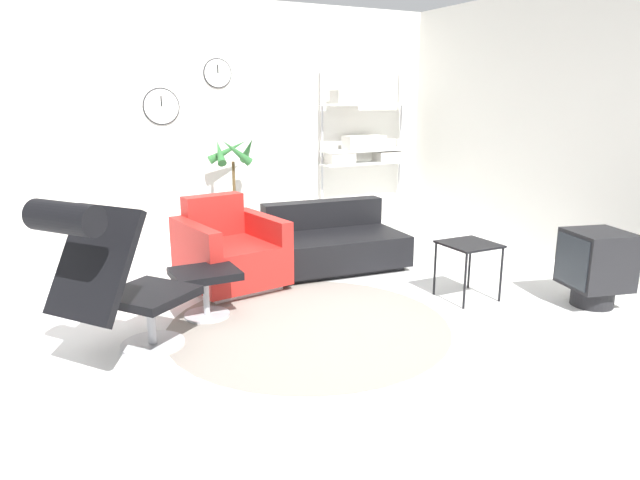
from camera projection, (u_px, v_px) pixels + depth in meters
ground_plane at (296, 317)px, 4.51m from camera, size 12.00×12.00×0.00m
wall_back at (193, 123)px, 6.64m from camera, size 12.00×0.09×2.80m
wall_right at (592, 128)px, 5.57m from camera, size 0.06×12.00×2.80m
round_rug at (309, 325)px, 4.34m from camera, size 2.14×2.14×0.01m
lounge_chair at (110, 269)px, 3.56m from camera, size 1.07×0.98×1.12m
ottoman at (205, 281)px, 4.46m from camera, size 0.50×0.42×0.38m
armchair_red at (229, 254)px, 5.21m from camera, size 0.93×0.97×0.80m
couch_low at (333, 244)px, 5.84m from camera, size 1.38×0.98×0.63m
side_table at (469, 249)px, 4.84m from camera, size 0.43×0.43×0.49m
crt_television at (596, 265)px, 4.69m from camera, size 0.56×0.55×0.63m
potted_plant at (235, 199)px, 6.60m from camera, size 0.49×0.51×1.28m
shelf_unit at (362, 137)px, 7.43m from camera, size 1.27×0.28×2.09m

